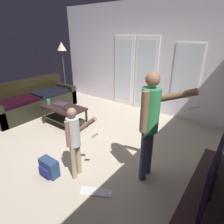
{
  "coord_description": "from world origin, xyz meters",
  "views": [
    {
      "loc": [
        2.51,
        -2.21,
        2.06
      ],
      "look_at": [
        0.82,
        0.05,
        0.86
      ],
      "focal_mm": 29.78,
      "sensor_mm": 36.0,
      "label": 1
    }
  ],
  "objects_px": {
    "person_adult": "(150,119)",
    "floor_lamp": "(62,51)",
    "coffee_table": "(64,112)",
    "tv_remote_black": "(65,109)",
    "flat_screen_tv": "(216,164)",
    "person_child": "(75,138)",
    "backpack": "(49,168)",
    "loose_keyboard": "(96,192)",
    "leather_couch": "(34,101)",
    "cup_near_edge": "(48,102)",
    "tv_stand": "(206,203)",
    "laptop_closed": "(60,104)"
  },
  "relations": [
    {
      "from": "flat_screen_tv",
      "to": "loose_keyboard",
      "type": "distance_m",
      "value": 1.58
    },
    {
      "from": "person_adult",
      "to": "loose_keyboard",
      "type": "bearing_deg",
      "value": -118.83
    },
    {
      "from": "leather_couch",
      "to": "laptop_closed",
      "type": "bearing_deg",
      "value": -0.6
    },
    {
      "from": "floor_lamp",
      "to": "cup_near_edge",
      "type": "relative_size",
      "value": 14.05
    },
    {
      "from": "laptop_closed",
      "to": "cup_near_edge",
      "type": "distance_m",
      "value": 0.29
    },
    {
      "from": "person_adult",
      "to": "person_child",
      "type": "relative_size",
      "value": 1.43
    },
    {
      "from": "leather_couch",
      "to": "cup_near_edge",
      "type": "xyz_separation_m",
      "value": [
        0.96,
        -0.18,
        0.25
      ]
    },
    {
      "from": "leather_couch",
      "to": "floor_lamp",
      "type": "distance_m",
      "value": 1.88
    },
    {
      "from": "flat_screen_tv",
      "to": "floor_lamp",
      "type": "bearing_deg",
      "value": 157.01
    },
    {
      "from": "backpack",
      "to": "person_child",
      "type": "bearing_deg",
      "value": 35.41
    },
    {
      "from": "leather_couch",
      "to": "floor_lamp",
      "type": "bearing_deg",
      "value": 101.97
    },
    {
      "from": "cup_near_edge",
      "to": "leather_couch",
      "type": "bearing_deg",
      "value": 169.46
    },
    {
      "from": "backpack",
      "to": "loose_keyboard",
      "type": "height_order",
      "value": "backpack"
    },
    {
      "from": "flat_screen_tv",
      "to": "floor_lamp",
      "type": "xyz_separation_m",
      "value": [
        -4.91,
        2.08,
        0.73
      ]
    },
    {
      "from": "coffee_table",
      "to": "loose_keyboard",
      "type": "height_order",
      "value": "coffee_table"
    },
    {
      "from": "tv_stand",
      "to": "tv_remote_black",
      "type": "xyz_separation_m",
      "value": [
        -3.08,
        0.54,
        0.25
      ]
    },
    {
      "from": "leather_couch",
      "to": "coffee_table",
      "type": "bearing_deg",
      "value": -3.1
    },
    {
      "from": "loose_keyboard",
      "to": "laptop_closed",
      "type": "xyz_separation_m",
      "value": [
        -2.14,
        1.17,
        0.48
      ]
    },
    {
      "from": "flat_screen_tv",
      "to": "person_adult",
      "type": "bearing_deg",
      "value": 165.25
    },
    {
      "from": "person_child",
      "to": "tv_remote_black",
      "type": "relative_size",
      "value": 6.69
    },
    {
      "from": "flat_screen_tv",
      "to": "person_child",
      "type": "xyz_separation_m",
      "value": [
        -1.74,
        -0.4,
        -0.12
      ]
    },
    {
      "from": "floor_lamp",
      "to": "tv_remote_black",
      "type": "xyz_separation_m",
      "value": [
        1.83,
        -1.55,
        -1.04
      ]
    },
    {
      "from": "tv_stand",
      "to": "person_child",
      "type": "xyz_separation_m",
      "value": [
        -1.74,
        -0.39,
        0.44
      ]
    },
    {
      "from": "coffee_table",
      "to": "tv_remote_black",
      "type": "distance_m",
      "value": 0.25
    },
    {
      "from": "tv_stand",
      "to": "person_child",
      "type": "height_order",
      "value": "person_child"
    },
    {
      "from": "leather_couch",
      "to": "flat_screen_tv",
      "type": "height_order",
      "value": "flat_screen_tv"
    },
    {
      "from": "coffee_table",
      "to": "loose_keyboard",
      "type": "xyz_separation_m",
      "value": [
        1.97,
        -1.11,
        -0.34
      ]
    },
    {
      "from": "person_child",
      "to": "laptop_closed",
      "type": "height_order",
      "value": "person_child"
    },
    {
      "from": "floor_lamp",
      "to": "loose_keyboard",
      "type": "xyz_separation_m",
      "value": [
        3.62,
        -2.57,
        -1.52
      ]
    },
    {
      "from": "coffee_table",
      "to": "backpack",
      "type": "height_order",
      "value": "coffee_table"
    },
    {
      "from": "laptop_closed",
      "to": "person_adult",
      "type": "bearing_deg",
      "value": -25.89
    },
    {
      "from": "loose_keyboard",
      "to": "person_adult",
      "type": "bearing_deg",
      "value": 61.17
    },
    {
      "from": "coffee_table",
      "to": "cup_near_edge",
      "type": "xyz_separation_m",
      "value": [
        -0.4,
        -0.1,
        0.2
      ]
    },
    {
      "from": "tv_remote_black",
      "to": "cup_near_edge",
      "type": "bearing_deg",
      "value": -160.24
    },
    {
      "from": "person_child",
      "to": "floor_lamp",
      "type": "relative_size",
      "value": 0.63
    },
    {
      "from": "leather_couch",
      "to": "tv_remote_black",
      "type": "relative_size",
      "value": 13.52
    },
    {
      "from": "tv_stand",
      "to": "cup_near_edge",
      "type": "height_order",
      "value": "cup_near_edge"
    },
    {
      "from": "coffee_table",
      "to": "person_adult",
      "type": "height_order",
      "value": "person_adult"
    },
    {
      "from": "person_child",
      "to": "backpack",
      "type": "xyz_separation_m",
      "value": [
        -0.36,
        -0.26,
        -0.55
      ]
    },
    {
      "from": "coffee_table",
      "to": "floor_lamp",
      "type": "bearing_deg",
      "value": 138.53
    },
    {
      "from": "coffee_table",
      "to": "tv_remote_black",
      "type": "height_order",
      "value": "tv_remote_black"
    },
    {
      "from": "laptop_closed",
      "to": "tv_remote_black",
      "type": "relative_size",
      "value": 1.96
    },
    {
      "from": "tv_stand",
      "to": "flat_screen_tv",
      "type": "xyz_separation_m",
      "value": [
        -0.0,
        0.0,
        0.56
      ]
    },
    {
      "from": "backpack",
      "to": "coffee_table",
      "type": "bearing_deg",
      "value": 132.09
    },
    {
      "from": "coffee_table",
      "to": "tv_stand",
      "type": "bearing_deg",
      "value": -10.88
    },
    {
      "from": "laptop_closed",
      "to": "flat_screen_tv",
      "type": "bearing_deg",
      "value": -27.11
    },
    {
      "from": "coffee_table",
      "to": "backpack",
      "type": "bearing_deg",
      "value": -47.91
    },
    {
      "from": "leather_couch",
      "to": "loose_keyboard",
      "type": "relative_size",
      "value": 5.11
    },
    {
      "from": "coffee_table",
      "to": "floor_lamp",
      "type": "relative_size",
      "value": 0.59
    },
    {
      "from": "person_adult",
      "to": "floor_lamp",
      "type": "relative_size",
      "value": 0.9
    }
  ]
}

